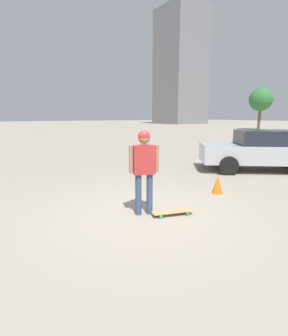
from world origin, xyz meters
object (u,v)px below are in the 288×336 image
(traffic_cone, at_px, (218,184))
(person, at_px, (144,163))
(skateboard, at_px, (172,212))
(car_parked_near, at_px, (262,150))

(traffic_cone, bearing_deg, person, -174.50)
(skateboard, relative_size, traffic_cone, 1.80)
(skateboard, relative_size, car_parked_near, 0.19)
(skateboard, distance_m, car_parked_near, 5.89)
(skateboard, bearing_deg, traffic_cone, -147.26)
(person, distance_m, traffic_cone, 2.56)
(person, relative_size, traffic_cone, 3.56)
(traffic_cone, bearing_deg, skateboard, -163.03)
(person, xyz_separation_m, traffic_cone, (2.41, 0.23, -0.83))
(traffic_cone, bearing_deg, car_parked_near, 18.40)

